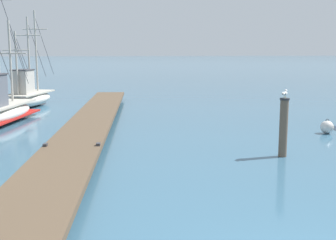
{
  "coord_description": "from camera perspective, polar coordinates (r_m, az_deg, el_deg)",
  "views": [
    {
      "loc": [
        -3.11,
        -4.65,
        3.38
      ],
      "look_at": [
        -1.68,
        7.33,
        1.4
      ],
      "focal_mm": 46.53,
      "sensor_mm": 36.0,
      "label": 1
    }
  ],
  "objects": [
    {
      "name": "mooring_piling",
      "position": [
        14.14,
        14.89,
        -0.81
      ],
      "size": [
        0.3,
        0.3,
        1.87
      ],
      "color": "brown",
      "rests_on": "ground"
    },
    {
      "name": "mooring_buoy",
      "position": [
        18.66,
        20.11,
        -0.87
      ],
      "size": [
        0.52,
        0.52,
        0.6
      ],
      "color": "silver",
      "rests_on": "ground"
    },
    {
      "name": "fishing_boat_2",
      "position": [
        26.98,
        -17.83,
        3.11
      ],
      "size": [
        2.84,
        6.08,
        5.67
      ],
      "color": "silver",
      "rests_on": "ground"
    },
    {
      "name": "perched_seagull",
      "position": [
        13.99,
        15.07,
        3.39
      ],
      "size": [
        0.28,
        0.33,
        0.27
      ],
      "color": "gold",
      "rests_on": "mooring_piling"
    },
    {
      "name": "floating_dock",
      "position": [
        18.27,
        -10.14,
        -0.34
      ],
      "size": [
        3.23,
        24.14,
        0.53
      ],
      "color": "brown",
      "rests_on": "ground"
    }
  ]
}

